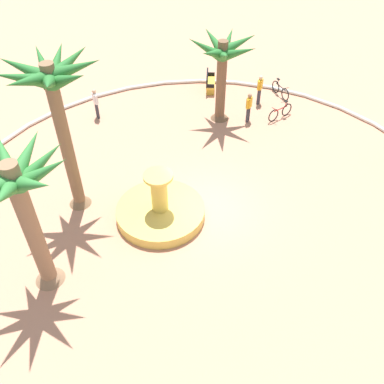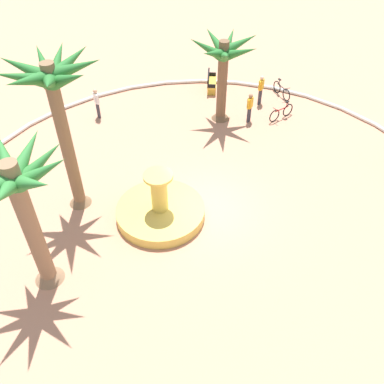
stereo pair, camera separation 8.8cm
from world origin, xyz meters
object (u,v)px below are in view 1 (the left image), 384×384
at_px(palm_tree_by_curb, 20,196).
at_px(person_cyclist_photo, 249,106).
at_px(fountain, 161,211).
at_px(bicycle_red_frame, 280,90).
at_px(bicycle_by_lamppost, 280,112).
at_px(person_pedestrian_stroll, 96,102).
at_px(palm_tree_mid_plaza, 55,98).
at_px(palm_tree_near_fountain, 222,61).
at_px(person_cyclist_helmet, 260,88).
at_px(bench_southwest, 210,84).

xyz_separation_m(palm_tree_by_curb, person_cyclist_photo, (4.05, -12.44, -3.11)).
xyz_separation_m(fountain, person_cyclist_photo, (3.55, -7.57, 0.60)).
height_order(fountain, palm_tree_by_curb, palm_tree_by_curb).
height_order(bicycle_red_frame, bicycle_by_lamppost, same).
bearing_deg(palm_tree_by_curb, person_pedestrian_stroll, -33.71).
bearing_deg(palm_tree_by_curb, fountain, -84.17).
xyz_separation_m(palm_tree_mid_plaza, person_pedestrian_stroll, (5.82, -3.50, -4.09)).
bearing_deg(palm_tree_mid_plaza, bicycle_by_lamppost, -89.01).
xyz_separation_m(palm_tree_near_fountain, bicycle_by_lamppost, (-1.84, -2.68, -2.89)).
bearing_deg(person_cyclist_helmet, person_cyclist_photo, 122.78).
distance_m(bench_southwest, person_cyclist_photo, 4.03).
distance_m(palm_tree_mid_plaza, person_cyclist_photo, 10.86).
height_order(palm_tree_near_fountain, bicycle_by_lamppost, palm_tree_near_fountain).
bearing_deg(person_cyclist_helmet, bicycle_by_lamppost, 177.44).
relative_size(fountain, bicycle_red_frame, 2.12).
bearing_deg(person_cyclist_helmet, fountain, 116.62).
xyz_separation_m(palm_tree_mid_plaza, person_cyclist_helmet, (2.06, -11.70, -4.07)).
bearing_deg(person_cyclist_photo, fountain, 115.14).
height_order(person_cyclist_helmet, person_cyclist_photo, person_cyclist_helmet).
distance_m(palm_tree_by_curb, person_pedestrian_stroll, 11.14).
distance_m(bench_southwest, bicycle_red_frame, 4.14).
height_order(bench_southwest, bicycle_red_frame, bench_southwest).
bearing_deg(bicycle_by_lamppost, person_cyclist_photo, 64.44).
bearing_deg(person_pedestrian_stroll, bicycle_red_frame, -111.41).
distance_m(palm_tree_by_curb, bicycle_by_lamppost, 14.88).
xyz_separation_m(person_cyclist_helmet, person_cyclist_photo, (-1.09, 1.69, -0.04)).
relative_size(person_cyclist_photo, person_pedestrian_stroll, 0.97).
xyz_separation_m(fountain, palm_tree_mid_plaza, (2.58, 2.43, 4.71)).
distance_m(bench_southwest, bicycle_by_lamppost, 4.90).
relative_size(palm_tree_by_curb, person_cyclist_photo, 3.37).
distance_m(palm_tree_near_fountain, bench_southwest, 4.37).
distance_m(palm_tree_mid_plaza, person_cyclist_helmet, 12.56).
distance_m(fountain, person_cyclist_helmet, 10.38).
xyz_separation_m(bench_southwest, person_cyclist_photo, (-3.97, 0.39, 0.56)).
height_order(bicycle_by_lamppost, person_pedestrian_stroll, person_pedestrian_stroll).
bearing_deg(bicycle_red_frame, bench_southwest, 44.45).
bearing_deg(palm_tree_near_fountain, person_cyclist_helmet, -89.63).
distance_m(bicycle_red_frame, bicycle_by_lamppost, 2.45).
xyz_separation_m(bicycle_red_frame, bicycle_by_lamppost, (-1.78, 1.67, 0.00)).
distance_m(person_cyclist_photo, person_pedestrian_stroll, 8.11).
relative_size(fountain, palm_tree_near_fountain, 0.79).
relative_size(palm_tree_near_fountain, bicycle_by_lamppost, 2.65).
height_order(palm_tree_near_fountain, person_cyclist_photo, palm_tree_near_fountain).
bearing_deg(palm_tree_near_fountain, palm_tree_mid_plaza, 102.89).
bearing_deg(bench_southwest, fountain, 133.39).
relative_size(bench_southwest, bicycle_red_frame, 0.93).
bearing_deg(palm_tree_by_curb, person_cyclist_helmet, -70.02).
xyz_separation_m(palm_tree_near_fountain, palm_tree_mid_plaza, (-2.04, 8.93, 1.75)).
height_order(bicycle_by_lamppost, person_cyclist_helmet, person_cyclist_helmet).
bearing_deg(palm_tree_mid_plaza, person_cyclist_photo, -84.46).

